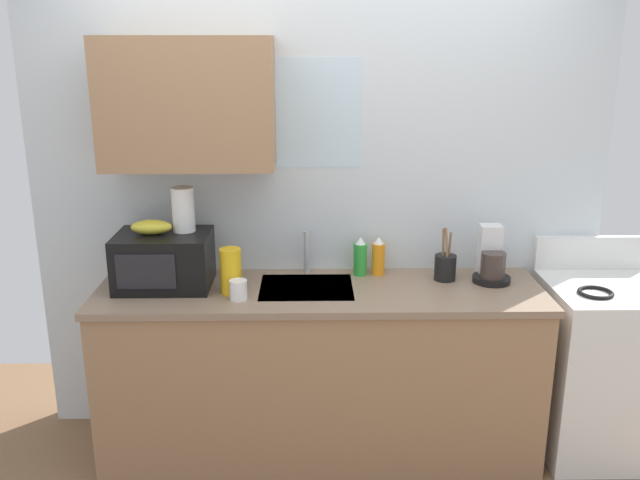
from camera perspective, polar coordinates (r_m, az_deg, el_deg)
name	(u,v)px	position (r m, az deg, el deg)	size (l,w,h in m)	color
kitchen_wall_assembly	(297,186)	(3.53, -1.92, 4.55)	(2.98, 0.42, 2.50)	silver
counter_unit	(320,369)	(3.53, -0.02, -10.82)	(2.21, 0.63, 0.90)	#9E7551
sink_faucet	(306,252)	(3.54, -1.16, -1.02)	(0.03, 0.03, 0.23)	#B2B5BA
stove_range	(600,367)	(3.84, 22.55, -9.84)	(0.60, 0.60, 1.08)	white
microwave	(164,260)	(3.43, -13.02, -1.67)	(0.46, 0.35, 0.27)	black
banana_bunch	(151,227)	(3.39, -14.02, 1.07)	(0.20, 0.11, 0.07)	gold
paper_towel_roll	(183,209)	(3.39, -11.45, 2.54)	(0.11, 0.11, 0.22)	white
coffee_maker	(491,261)	(3.54, 14.22, -1.69)	(0.19, 0.21, 0.28)	black
dish_soap_bottle_green	(360,257)	(3.52, 3.41, -1.48)	(0.07, 0.07, 0.20)	green
dish_soap_bottle_orange	(378,257)	(3.53, 4.94, -1.45)	(0.07, 0.07, 0.20)	orange
cereal_canister	(231,271)	(3.29, -7.53, -2.60)	(0.10, 0.10, 0.22)	gold
mug_white	(238,290)	(3.22, -6.89, -4.20)	(0.08, 0.08, 0.10)	white
utensil_crock	(445,267)	(3.51, 10.50, -2.21)	(0.11, 0.11, 0.28)	black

